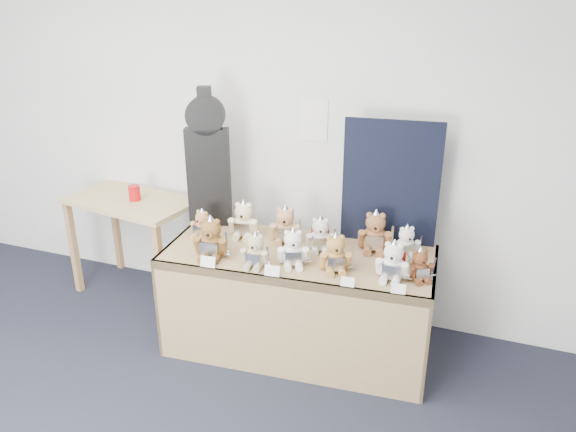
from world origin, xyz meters
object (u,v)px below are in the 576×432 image
(teddy_front_end, at_px, (419,266))
(teddy_back_right, at_px, (375,233))
(teddy_back_left, at_px, (244,221))
(red_cup, at_px, (134,193))
(teddy_back_centre_right, at_px, (320,236))
(guitar_case, at_px, (208,160))
(teddy_front_right, at_px, (335,255))
(teddy_back_end, at_px, (406,243))
(teddy_front_far_right, at_px, (393,263))
(teddy_back_centre_left, at_px, (285,226))
(side_table, at_px, (132,214))
(teddy_back_far_left, at_px, (202,225))
(teddy_front_left, at_px, (255,252))
(teddy_front_far_left, at_px, (211,240))
(teddy_front_centre, at_px, (293,249))
(display_table, at_px, (296,279))

(teddy_front_end, height_order, teddy_back_right, teddy_back_right)
(teddy_front_end, relative_size, teddy_back_left, 0.78)
(teddy_back_left, bearing_deg, teddy_front_end, -20.23)
(red_cup, distance_m, teddy_back_left, 0.99)
(teddy_back_right, bearing_deg, teddy_back_centre_right, -171.05)
(guitar_case, distance_m, teddy_front_right, 1.18)
(teddy_front_right, relative_size, teddy_back_right, 0.89)
(teddy_front_end, bearing_deg, teddy_back_end, 79.63)
(teddy_front_far_right, distance_m, teddy_back_centre_left, 0.83)
(teddy_back_centre_right, bearing_deg, side_table, 155.54)
(side_table, relative_size, teddy_back_far_left, 4.71)
(teddy_back_centre_right, xyz_separation_m, teddy_back_right, (0.34, 0.12, 0.02))
(teddy_front_left, distance_m, teddy_front_end, 1.00)
(teddy_front_far_left, bearing_deg, teddy_front_right, -4.40)
(teddy_front_left, relative_size, teddy_back_far_left, 1.10)
(side_table, relative_size, teddy_front_centre, 3.92)
(red_cup, distance_m, teddy_back_right, 1.88)
(teddy_front_left, bearing_deg, display_table, 41.33)
(display_table, distance_m, teddy_back_left, 0.56)
(display_table, height_order, red_cup, red_cup)
(teddy_front_left, distance_m, teddy_front_far_right, 0.84)
(teddy_back_right, relative_size, teddy_back_end, 1.31)
(teddy_front_centre, height_order, teddy_back_centre_right, teddy_front_centre)
(guitar_case, relative_size, teddy_front_end, 4.47)
(teddy_front_centre, relative_size, teddy_front_far_right, 0.99)
(teddy_front_right, height_order, teddy_back_centre_left, teddy_back_centre_left)
(teddy_back_centre_right, xyz_separation_m, teddy_back_end, (0.55, 0.11, -0.01))
(teddy_front_far_right, relative_size, teddy_back_right, 0.89)
(teddy_back_far_left, bearing_deg, teddy_front_left, -15.33)
(teddy_back_left, bearing_deg, teddy_front_centre, -42.25)
(teddy_front_left, bearing_deg, teddy_front_right, 9.87)
(teddy_back_end, bearing_deg, side_table, 147.72)
(teddy_front_far_right, bearing_deg, teddy_back_centre_left, 161.46)
(side_table, relative_size, teddy_front_left, 4.27)
(teddy_back_centre_right, bearing_deg, teddy_back_right, 1.74)
(teddy_front_end, height_order, teddy_back_far_left, teddy_back_far_left)
(display_table, bearing_deg, teddy_front_left, -139.72)
(display_table, distance_m, teddy_back_far_left, 0.76)
(side_table, bearing_deg, teddy_front_right, -4.59)
(teddy_front_centre, xyz_separation_m, teddy_back_centre_left, (-0.17, 0.30, 0.01))
(teddy_front_centre, height_order, teddy_back_left, teddy_back_left)
(side_table, height_order, guitar_case, guitar_case)
(display_table, bearing_deg, teddy_back_left, 152.92)
(teddy_front_right, bearing_deg, teddy_front_centre, 161.18)
(guitar_case, xyz_separation_m, teddy_back_end, (1.43, -0.03, -0.40))
(teddy_front_far_left, xyz_separation_m, teddy_front_centre, (0.53, 0.08, -0.01))
(teddy_front_far_left, distance_m, teddy_back_right, 1.07)
(teddy_back_centre_right, bearing_deg, teddy_front_end, -33.03)
(teddy_front_far_left, height_order, teddy_front_right, teddy_front_far_left)
(teddy_front_far_right, relative_size, teddy_back_centre_left, 0.96)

